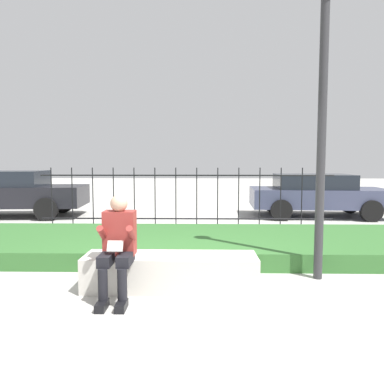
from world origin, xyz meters
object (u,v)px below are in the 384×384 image
stone_bench (171,274)px  car_parked_right (317,194)px  street_lamp (323,99)px  car_parked_left (6,192)px  person_seated_reader (118,243)px

stone_bench → car_parked_right: (3.84, 6.38, 0.48)m
street_lamp → car_parked_left: bearing=142.6°
person_seated_reader → car_parked_right: car_parked_right is taller
stone_bench → street_lamp: street_lamp is taller
person_seated_reader → stone_bench: bearing=28.2°
car_parked_right → person_seated_reader: bearing=-120.6°
stone_bench → car_parked_right: car_parked_right is taller
person_seated_reader → car_parked_right: bearing=56.5°
person_seated_reader → street_lamp: street_lamp is taller
person_seated_reader → street_lamp: (2.66, 0.81, 1.82)m
car_parked_left → person_seated_reader: bearing=-58.1°
car_parked_right → stone_bench: bearing=-118.1°
stone_bench → car_parked_left: car_parked_left is taller
person_seated_reader → car_parked_left: car_parked_left is taller
stone_bench → car_parked_left: (-5.36, 6.15, 0.53)m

